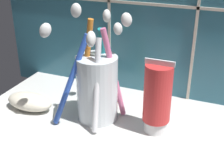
% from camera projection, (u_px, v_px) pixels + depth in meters
% --- Properties ---
extents(sink_counter, '(0.65, 0.32, 0.02)m').
position_uv_depth(sink_counter, '(158.00, 147.00, 0.48)').
color(sink_counter, silver).
rests_on(sink_counter, ground).
extents(toothbrush_cup, '(0.12, 0.13, 0.19)m').
position_uv_depth(toothbrush_cup, '(97.00, 84.00, 0.51)').
color(toothbrush_cup, silver).
rests_on(toothbrush_cup, sink_counter).
extents(toothpaste_tube, '(0.04, 0.04, 0.12)m').
position_uv_depth(toothpaste_tube, '(157.00, 98.00, 0.47)').
color(toothpaste_tube, white).
rests_on(toothpaste_tube, sink_counter).
extents(soap_bar, '(0.09, 0.05, 0.03)m').
position_uv_depth(soap_bar, '(30.00, 102.00, 0.55)').
color(soap_bar, silver).
rests_on(soap_bar, sink_counter).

